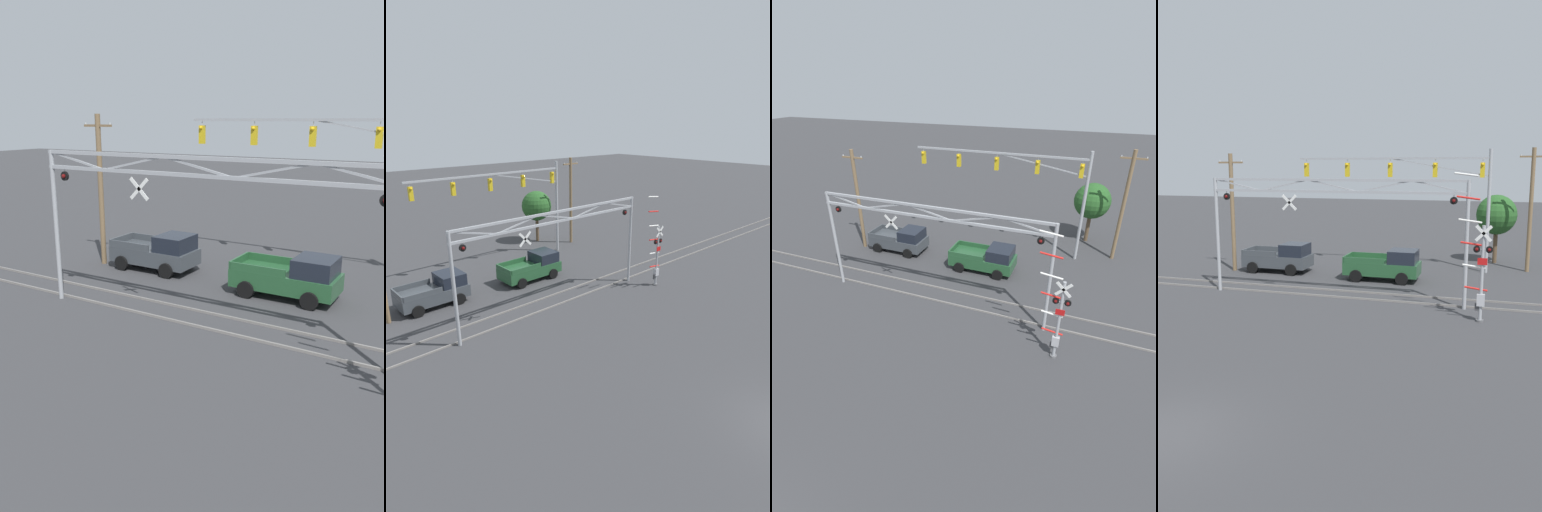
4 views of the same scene
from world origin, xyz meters
The scene contains 10 objects.
rail_track_near centered at (0.00, 15.06, 0.05)m, with size 80.00×0.08×0.10m, color gray.
rail_track_far centered at (0.00, 16.50, 0.05)m, with size 80.00×0.08×0.10m, color gray.
crossing_gantry centered at (-0.02, 14.78, 4.91)m, with size 14.30×0.26×6.56m.
crossing_signal_mast centered at (7.80, 12.82, 2.41)m, with size 1.85×0.35×6.94m.
traffic_signal_span centered at (3.88, 24.40, 6.05)m, with size 13.72×0.39×8.37m.
pickup_truck_lead centered at (1.82, 20.11, 0.98)m, with size 4.74×2.35×2.02m.
pickup_truck_following centered at (-5.75, 20.68, 0.98)m, with size 4.56×2.35×2.02m.
utility_pole_left centered at (-9.10, 20.15, 4.18)m, with size 1.80×0.28×8.07m.
utility_pole_right centered at (10.60, 25.59, 4.38)m, with size 1.80×0.28×8.46m.
background_tree_beyond_span centered at (8.39, 28.32, 3.63)m, with size 2.99×2.99×5.15m.
Camera 3 is at (8.50, -1.27, 12.88)m, focal length 24.00 mm.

